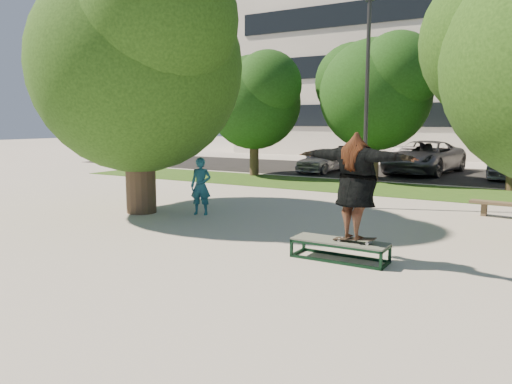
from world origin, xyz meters
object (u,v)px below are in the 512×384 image
Objects in this scene: bystander at (201,186)px; car_grey at (424,157)px; car_dark at (406,159)px; lamppost at (367,102)px; car_silver_a at (323,160)px; tree_left at (137,55)px; grind_box at (340,250)px.

car_grey is (2.78, 14.55, 0.01)m from bystander.
car_dark is 1.03m from car_grey.
car_silver_a is (-5.33, 9.19, -2.51)m from lamppost.
car_grey is (0.97, -0.32, 0.17)m from car_dark.
tree_left is 1.16× the size of lamppost.
car_silver_a is at bearing 78.09° from bystander.
car_grey is at bearing 97.63° from grind_box.
car_dark is at bearing 63.06° from bystander.
car_dark reaches higher than car_silver_a.
grind_box is at bearing -14.91° from tree_left.
car_silver_a is (-1.78, 12.56, -0.16)m from bystander.
car_silver_a is at bearing 120.10° from lamppost.
grind_box is 17.52m from car_dark.
lamppost is 3.39× the size of grind_box.
bystander is (-3.54, -3.37, -2.35)m from lamppost.
bystander is 14.81m from car_grey.
lamppost is 11.90m from car_dark.
car_silver_a is at bearing -149.38° from car_grey.
lamppost is at bearing -79.03° from car_grey.
lamppost is 6.61m from grind_box.
car_silver_a is at bearing 114.61° from grind_box.
car_dark is (3.60, 2.31, 0.01)m from car_silver_a.
car_silver_a is 4.98m from car_grey.
car_grey is at bearing 93.90° from lamppost.
car_dark is at bearing 35.19° from car_silver_a.
lamppost is 11.45m from car_grey.
lamppost is at bearing 23.58° from bystander.
tree_left is 13.63m from car_silver_a.
grind_box is at bearing -62.91° from car_silver_a.
tree_left is at bearing 177.02° from bystander.
bystander is at bearing 17.01° from tree_left.
lamppost is 10.92m from car_silver_a.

